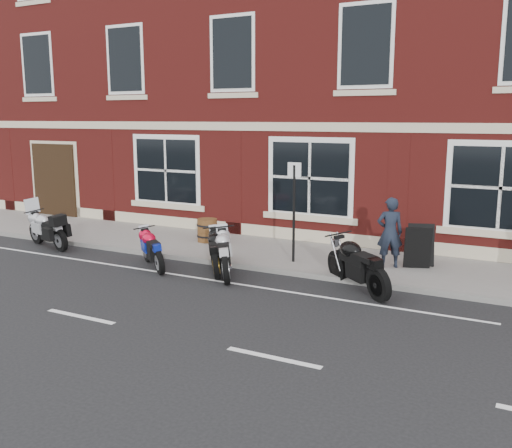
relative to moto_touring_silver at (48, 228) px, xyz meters
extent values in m
plane|color=black|center=(5.08, -0.92, -0.56)|extent=(80.00, 80.00, 0.00)
cube|color=slate|center=(5.08, 2.08, -0.50)|extent=(30.00, 3.00, 0.12)
cube|color=slate|center=(5.08, 0.50, -0.50)|extent=(30.00, 0.16, 0.12)
cube|color=maroon|center=(5.08, 9.58, 5.44)|extent=(24.00, 12.00, 12.00)
cylinder|color=black|center=(-0.63, 0.19, -0.24)|extent=(0.65, 0.30, 0.64)
cylinder|color=black|center=(0.75, -0.22, -0.24)|extent=(0.65, 0.30, 0.64)
cube|color=black|center=(0.01, 0.00, 0.10)|extent=(0.83, 0.45, 0.22)
ellipsoid|color=#AFAFB4|center=(-0.13, 0.04, 0.22)|extent=(0.64, 0.50, 0.32)
cube|color=black|center=(0.40, -0.12, 0.18)|extent=(0.60, 0.40, 0.10)
cube|color=silver|center=(-0.61, 0.18, 0.59)|extent=(0.16, 0.41, 0.45)
cylinder|color=black|center=(3.60, -0.02, -0.26)|extent=(0.53, 0.46, 0.58)
cylinder|color=black|center=(4.63, -0.86, -0.26)|extent=(0.53, 0.46, 0.58)
cube|color=black|center=(4.08, -0.41, 0.05)|extent=(0.71, 0.63, 0.20)
ellipsoid|color=red|center=(3.97, -0.32, 0.16)|extent=(0.60, 0.58, 0.29)
cube|color=black|center=(4.36, -0.64, 0.12)|extent=(0.54, 0.50, 0.09)
cylinder|color=black|center=(5.32, 0.63, -0.25)|extent=(0.42, 0.59, 0.61)
cylinder|color=black|center=(6.03, -0.57, -0.25)|extent=(0.42, 0.59, 0.61)
cube|color=black|center=(5.65, 0.07, 0.08)|extent=(0.59, 0.78, 0.21)
ellipsoid|color=black|center=(5.58, 0.20, 0.19)|extent=(0.57, 0.64, 0.31)
cube|color=black|center=(5.85, -0.26, 0.15)|extent=(0.48, 0.58, 0.10)
cylinder|color=black|center=(5.66, 0.45, -0.23)|extent=(0.46, 0.63, 0.66)
cylinder|color=black|center=(6.43, -0.82, -0.23)|extent=(0.46, 0.63, 0.66)
cube|color=black|center=(6.02, -0.14, 0.12)|extent=(0.64, 0.83, 0.23)
ellipsoid|color=#B5B6BB|center=(5.94, -0.01, 0.24)|extent=(0.62, 0.68, 0.33)
cube|color=black|center=(6.23, -0.49, 0.20)|extent=(0.52, 0.62, 0.10)
cylinder|color=black|center=(8.55, 0.60, -0.20)|extent=(0.63, 0.57, 0.71)
cylinder|color=black|center=(9.78, -0.45, -0.20)|extent=(0.63, 0.57, 0.71)
cube|color=black|center=(9.12, 0.11, 0.18)|extent=(0.85, 0.78, 0.24)
ellipsoid|color=black|center=(9.00, 0.22, 0.31)|extent=(0.73, 0.71, 0.36)
cube|color=black|center=(9.46, -0.18, 0.27)|extent=(0.65, 0.62, 0.11)
imported|color=black|center=(9.35, 1.86, 0.41)|extent=(0.73, 0.63, 1.69)
cylinder|color=#542D16|center=(3.95, 2.26, -0.10)|extent=(0.57, 0.57, 0.67)
cylinder|color=black|center=(3.95, 2.26, -0.26)|extent=(0.60, 0.60, 0.05)
cylinder|color=black|center=(3.95, 2.26, 0.06)|extent=(0.60, 0.60, 0.05)
cylinder|color=black|center=(7.11, 1.28, 0.77)|extent=(0.07, 0.07, 2.40)
cube|color=silver|center=(7.11, 1.28, 1.86)|extent=(0.35, 0.02, 0.35)
camera|label=1|loc=(12.67, -11.39, 3.11)|focal=40.00mm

